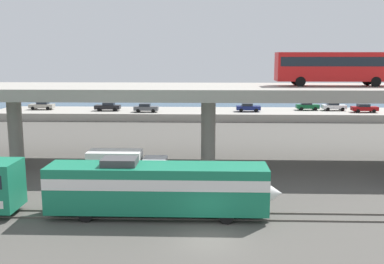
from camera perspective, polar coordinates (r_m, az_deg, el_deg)
The scene contains 16 objects.
ground_plane at distance 28.40m, azimuth 2.09°, elevation -13.50°, with size 260.00×260.00×0.00m, color #4C4944.
rail_strip_near at distance 31.43m, azimuth 2.08°, elevation -11.04°, with size 110.00×0.12×0.12m, color #59544C.
rail_strip_far at distance 32.77m, azimuth 2.08°, elevation -10.16°, with size 110.00×0.12×0.12m, color #59544C.
train_locomotive at distance 31.54m, azimuth -3.04°, elevation -6.89°, with size 16.33×3.04×4.18m.
highway_overpass at distance 46.27m, azimuth 2.10°, elevation 4.86°, with size 96.00×11.35×8.11m.
transit_bus_on_overpass at distance 48.37m, azimuth 17.74°, elevation 8.04°, with size 12.00×2.68×3.40m.
service_truck_east at distance 39.59m, azimuth -8.48°, elevation -4.37°, with size 6.80×2.46×3.04m.
pier_parking_lot at distance 81.79m, azimuth 2.02°, elevation 2.29°, with size 77.35×11.15×1.33m, color #9E998E.
parked_car_0 at distance 85.52m, azimuth 17.56°, elevation 3.14°, with size 4.21×1.91×1.50m.
parked_car_1 at distance 84.73m, azimuth 14.43°, elevation 3.23°, with size 4.04×1.82×1.50m.
parked_car_2 at distance 79.66m, azimuth -5.86°, elevation 3.09°, with size 4.27×1.90×1.50m.
parked_car_3 at distance 84.49m, azimuth 21.03°, elevation 2.87°, with size 4.43×1.87×1.50m.
parked_car_4 at distance 80.53m, azimuth 7.13°, elevation 3.14°, with size 4.26×1.98×1.50m.
parked_car_5 at distance 87.45m, azimuth -18.51°, elevation 3.22°, with size 4.46×1.83×1.50m.
parked_car_6 at distance 82.52m, azimuth -10.64°, elevation 3.20°, with size 4.56×1.84×1.50m.
harbor_water at distance 104.71m, azimuth 2.01°, elevation 3.55°, with size 140.00×36.00×0.01m, color #2D5170.
Camera 1 is at (-0.12, -26.11, 11.18)m, focal length 42.00 mm.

